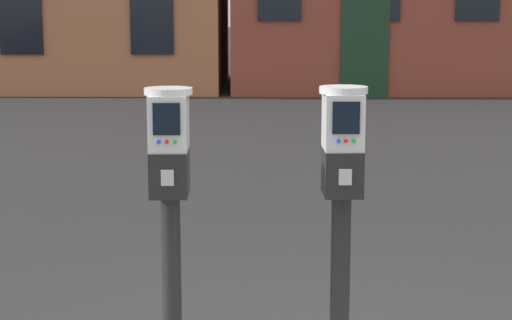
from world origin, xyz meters
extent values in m
cylinder|color=black|center=(-0.75, -0.17, 0.58)|extent=(0.09, 0.09, 0.88)
cube|color=black|center=(-0.75, -0.17, 1.13)|extent=(0.18, 0.24, 0.20)
cube|color=#A5A8AD|center=(-0.75, -0.29, 1.13)|extent=(0.06, 0.01, 0.07)
cube|color=#B7BABF|center=(-0.75, -0.17, 1.35)|extent=(0.18, 0.23, 0.25)
cube|color=black|center=(-0.75, -0.29, 1.38)|extent=(0.12, 0.01, 0.14)
cylinder|color=blue|center=(-0.78, -0.29, 1.28)|extent=(0.02, 0.01, 0.02)
cylinder|color=red|center=(-0.75, -0.29, 1.28)|extent=(0.02, 0.01, 0.02)
cylinder|color=green|center=(-0.71, -0.29, 1.28)|extent=(0.02, 0.01, 0.02)
cylinder|color=#B7BABF|center=(-0.75, -0.17, 1.49)|extent=(0.22, 0.22, 0.03)
cylinder|color=black|center=(0.03, -0.17, 0.58)|extent=(0.09, 0.09, 0.89)
cube|color=black|center=(0.03, -0.17, 1.13)|extent=(0.18, 0.24, 0.21)
cube|color=#A5A8AD|center=(0.03, -0.29, 1.13)|extent=(0.06, 0.01, 0.07)
cube|color=#B7BABF|center=(0.03, -0.17, 1.36)|extent=(0.18, 0.23, 0.25)
cube|color=black|center=(0.03, -0.29, 1.39)|extent=(0.12, 0.01, 0.14)
cylinder|color=blue|center=(0.00, -0.29, 1.29)|extent=(0.02, 0.01, 0.02)
cylinder|color=red|center=(0.03, -0.29, 1.29)|extent=(0.02, 0.01, 0.02)
cylinder|color=green|center=(0.07, -0.29, 1.29)|extent=(0.02, 0.01, 0.02)
cylinder|color=#B7BABF|center=(0.03, -0.17, 1.50)|extent=(0.22, 0.22, 0.03)
cube|color=black|center=(-5.43, 14.30, 1.69)|extent=(0.90, 0.06, 1.60)
cube|color=black|center=(-2.69, 14.30, 1.69)|extent=(0.90, 0.06, 1.60)
cube|color=#193823|center=(1.74, 14.30, 1.05)|extent=(1.00, 0.07, 2.10)
camera|label=1|loc=(-0.31, -4.04, 1.86)|focal=61.39mm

